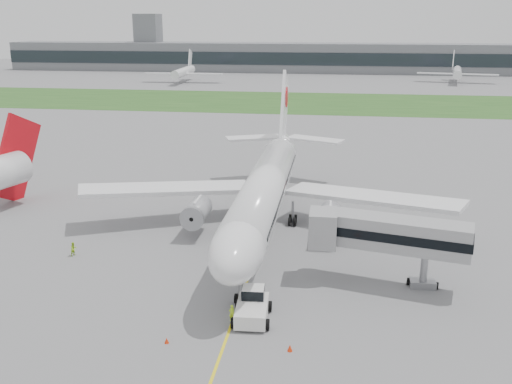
# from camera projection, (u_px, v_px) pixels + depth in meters

# --- Properties ---
(ground) EXTENTS (600.00, 600.00, 0.00)m
(ground) POSITION_uv_depth(u_px,v_px,m) (261.00, 243.00, 67.33)
(ground) COLOR gray
(ground) RESTS_ON ground
(apron_markings) EXTENTS (70.00, 70.00, 0.04)m
(apron_markings) POSITION_uv_depth(u_px,v_px,m) (255.00, 260.00, 62.60)
(apron_markings) COLOR yellow
(apron_markings) RESTS_ON ground
(grass_strip) EXTENTS (600.00, 50.00, 0.02)m
(grass_strip) POSITION_uv_depth(u_px,v_px,m) (311.00, 102.00, 180.99)
(grass_strip) COLOR #25531F
(grass_strip) RESTS_ON ground
(terminal_building) EXTENTS (320.00, 22.30, 14.00)m
(terminal_building) POSITION_uv_depth(u_px,v_px,m) (323.00, 58.00, 283.02)
(terminal_building) COLOR gray
(terminal_building) RESTS_ON ground
(control_tower) EXTENTS (12.00, 12.00, 56.00)m
(control_tower) POSITION_uv_depth(u_px,v_px,m) (150.00, 70.00, 299.27)
(control_tower) COLOR gray
(control_tower) RESTS_ON ground
(airliner) EXTENTS (48.13, 53.95, 17.88)m
(airliner) POSITION_uv_depth(u_px,v_px,m) (266.00, 186.00, 70.30)
(airliner) COLOR white
(airliner) RESTS_ON ground
(pushback_tug) EXTENTS (3.50, 4.97, 2.47)m
(pushback_tug) POSITION_uv_depth(u_px,v_px,m) (252.00, 306.00, 50.24)
(pushback_tug) COLOR white
(pushback_tug) RESTS_ON ground
(jet_bridge) EXTENTS (15.73, 6.50, 7.18)m
(jet_bridge) POSITION_uv_depth(u_px,v_px,m) (383.00, 234.00, 55.58)
(jet_bridge) COLOR #979799
(jet_bridge) RESTS_ON ground
(safety_cone_left) EXTENTS (0.37, 0.37, 0.51)m
(safety_cone_left) POSITION_uv_depth(u_px,v_px,m) (167.00, 340.00, 46.46)
(safety_cone_left) COLOR red
(safety_cone_left) RESTS_ON ground
(safety_cone_right) EXTENTS (0.42, 0.42, 0.58)m
(safety_cone_right) POSITION_uv_depth(u_px,v_px,m) (290.00, 348.00, 45.34)
(safety_cone_right) COLOR red
(safety_cone_right) RESTS_ON ground
(ground_crew_near) EXTENTS (0.65, 0.62, 1.50)m
(ground_crew_near) POSITION_uv_depth(u_px,v_px,m) (232.00, 313.00, 49.85)
(ground_crew_near) COLOR #CBFD2A
(ground_crew_near) RESTS_ON ground
(ground_crew_far) EXTENTS (0.90, 0.97, 1.60)m
(ground_crew_far) POSITION_uv_depth(u_px,v_px,m) (74.00, 249.00, 63.52)
(ground_crew_far) COLOR #A7DB24
(ground_crew_far) RESTS_ON ground
(distant_aircraft_left) EXTENTS (33.58, 29.82, 12.56)m
(distant_aircraft_left) POSITION_uv_depth(u_px,v_px,m) (184.00, 83.00, 237.78)
(distant_aircraft_left) COLOR white
(distant_aircraft_left) RESTS_ON ground
(distant_aircraft_right) EXTENTS (36.72, 33.68, 12.29)m
(distant_aircraft_right) POSITION_uv_depth(u_px,v_px,m) (456.00, 83.00, 237.28)
(distant_aircraft_right) COLOR white
(distant_aircraft_right) RESTS_ON ground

